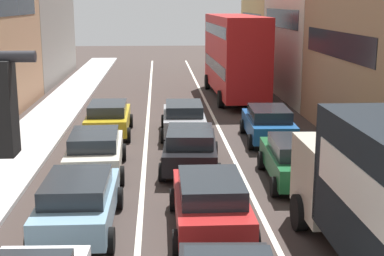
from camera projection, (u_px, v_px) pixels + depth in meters
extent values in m
cube|color=#AFAFAF|center=(44.00, 124.00, 26.92)|extent=(2.60, 64.00, 0.14)
cube|color=silver|center=(147.00, 124.00, 27.24)|extent=(0.16, 60.00, 0.01)
cube|color=silver|center=(216.00, 123.00, 27.44)|extent=(0.16, 60.00, 0.01)
cube|color=black|center=(9.00, 5.00, 27.51)|extent=(0.02, 11.73, 1.10)
cube|color=tan|center=(294.00, 25.00, 45.05)|extent=(7.00, 10.90, 8.02)
cube|color=black|center=(251.00, 20.00, 44.75)|extent=(0.02, 8.80, 1.10)
cube|color=beige|center=(337.00, 26.00, 34.25)|extent=(7.00, 10.90, 8.86)
cube|color=black|center=(281.00, 18.00, 33.94)|extent=(0.02, 8.80, 1.10)
cube|color=black|center=(336.00, 45.00, 23.41)|extent=(0.02, 8.80, 1.10)
sphere|color=red|center=(1.00, 77.00, 4.94)|extent=(0.18, 0.18, 0.18)
sphere|color=#F2A519|center=(3.00, 105.00, 5.00)|extent=(0.18, 0.18, 0.18)
sphere|color=green|center=(5.00, 133.00, 5.05)|extent=(0.18, 0.18, 0.18)
cube|color=#B7B29E|center=(348.00, 178.00, 14.31)|extent=(2.40, 2.40, 1.90)
cube|color=black|center=(334.00, 151.00, 15.40)|extent=(2.02, 0.03, 0.70)
cube|color=white|center=(355.00, 189.00, 10.35)|extent=(0.02, 4.48, 0.90)
cylinder|color=black|center=(300.00, 212.00, 14.53)|extent=(0.30, 0.96, 0.96)
cube|color=#A51E1E|center=(210.00, 206.00, 14.48)|extent=(1.81, 4.30, 0.70)
cube|color=#1E2328|center=(211.00, 188.00, 14.16)|extent=(1.59, 2.41, 0.52)
cylinder|color=black|center=(173.00, 200.00, 15.93)|extent=(0.22, 0.64, 0.64)
cylinder|color=black|center=(237.00, 198.00, 16.03)|extent=(0.22, 0.64, 0.64)
cylinder|color=black|center=(177.00, 243.00, 13.08)|extent=(0.22, 0.64, 0.64)
cylinder|color=black|center=(254.00, 241.00, 13.19)|extent=(0.22, 0.64, 0.64)
cube|color=#759EB7|center=(79.00, 205.00, 14.50)|extent=(1.83, 4.31, 0.70)
cube|color=#1E2328|center=(77.00, 188.00, 14.18)|extent=(1.60, 2.42, 0.52)
cylinder|color=black|center=(55.00, 199.00, 15.95)|extent=(0.22, 0.64, 0.64)
cylinder|color=black|center=(119.00, 198.00, 16.05)|extent=(0.22, 0.64, 0.64)
cylinder|color=black|center=(31.00, 242.00, 13.10)|extent=(0.22, 0.64, 0.64)
cylinder|color=black|center=(110.00, 240.00, 13.20)|extent=(0.22, 0.64, 0.64)
cube|color=black|center=(190.00, 151.00, 19.84)|extent=(2.09, 4.41, 0.70)
cube|color=#1E2328|center=(190.00, 137.00, 19.52)|extent=(1.75, 2.51, 0.52)
cylinder|color=black|center=(167.00, 149.00, 21.35)|extent=(0.26, 0.65, 0.64)
cylinder|color=black|center=(215.00, 149.00, 21.34)|extent=(0.26, 0.65, 0.64)
cylinder|color=black|center=(162.00, 172.00, 18.50)|extent=(0.26, 0.65, 0.64)
cylinder|color=black|center=(217.00, 172.00, 18.49)|extent=(0.26, 0.65, 0.64)
cube|color=beige|center=(95.00, 154.00, 19.38)|extent=(1.95, 4.36, 0.70)
cube|color=#1E2328|center=(94.00, 140.00, 19.06)|extent=(1.67, 2.46, 0.52)
cylinder|color=black|center=(74.00, 153.00, 20.79)|extent=(0.24, 0.65, 0.64)
cylinder|color=black|center=(123.00, 152.00, 20.96)|extent=(0.24, 0.65, 0.64)
cylinder|color=black|center=(64.00, 177.00, 17.95)|extent=(0.24, 0.65, 0.64)
cylinder|color=black|center=(121.00, 176.00, 18.13)|extent=(0.24, 0.65, 0.64)
cube|color=gray|center=(184.00, 120.00, 24.90)|extent=(1.87, 4.33, 0.70)
cube|color=#1E2328|center=(184.00, 109.00, 24.58)|extent=(1.62, 2.43, 0.52)
cylinder|color=black|center=(164.00, 121.00, 26.36)|extent=(0.23, 0.64, 0.64)
cylinder|color=black|center=(202.00, 121.00, 26.45)|extent=(0.23, 0.64, 0.64)
cylinder|color=black|center=(163.00, 136.00, 23.51)|extent=(0.23, 0.64, 0.64)
cylinder|color=black|center=(207.00, 135.00, 23.60)|extent=(0.23, 0.64, 0.64)
cube|color=#B29319|center=(109.00, 120.00, 24.94)|extent=(1.84, 4.32, 0.70)
cube|color=#1E2328|center=(108.00, 109.00, 24.62)|extent=(1.61, 2.42, 0.52)
cylinder|color=black|center=(92.00, 121.00, 26.38)|extent=(0.23, 0.64, 0.64)
cylinder|color=black|center=(130.00, 121.00, 26.51)|extent=(0.23, 0.64, 0.64)
cylinder|color=black|center=(84.00, 136.00, 23.53)|extent=(0.23, 0.64, 0.64)
cylinder|color=black|center=(128.00, 135.00, 23.66)|extent=(0.23, 0.64, 0.64)
cube|color=#19592D|center=(295.00, 162.00, 18.39)|extent=(1.99, 4.37, 0.70)
cube|color=#1E2328|center=(297.00, 148.00, 18.07)|extent=(1.69, 2.47, 0.52)
cylinder|color=black|center=(261.00, 160.00, 19.87)|extent=(0.25, 0.65, 0.64)
cylinder|color=black|center=(312.00, 160.00, 19.91)|extent=(0.25, 0.65, 0.64)
cylinder|color=black|center=(275.00, 187.00, 17.02)|extent=(0.25, 0.65, 0.64)
cylinder|color=black|center=(334.00, 187.00, 17.05)|extent=(0.25, 0.65, 0.64)
cube|color=#194C8C|center=(268.00, 126.00, 23.82)|extent=(1.97, 4.37, 0.70)
cube|color=#1E2328|center=(269.00, 114.00, 23.51)|extent=(1.68, 2.47, 0.52)
cylinder|color=black|center=(243.00, 126.00, 25.31)|extent=(0.25, 0.65, 0.64)
cylinder|color=black|center=(283.00, 126.00, 25.35)|extent=(0.25, 0.65, 0.64)
cylinder|color=black|center=(251.00, 142.00, 22.46)|extent=(0.25, 0.65, 0.64)
cylinder|color=black|center=(296.00, 142.00, 22.50)|extent=(0.25, 0.65, 0.64)
cube|color=#B21919|center=(234.00, 71.00, 34.24)|extent=(2.72, 10.55, 2.40)
cube|color=black|center=(234.00, 65.00, 34.16)|extent=(2.74, 9.92, 0.70)
cube|color=#B21919|center=(235.00, 34.00, 33.73)|extent=(2.72, 10.55, 2.16)
cube|color=black|center=(235.00, 30.00, 33.68)|extent=(2.74, 9.92, 0.64)
cylinder|color=black|center=(207.00, 82.00, 38.08)|extent=(0.32, 1.01, 1.00)
cylinder|color=black|center=(243.00, 81.00, 38.28)|extent=(0.32, 1.01, 1.00)
cylinder|color=black|center=(221.00, 99.00, 31.34)|extent=(0.32, 1.01, 1.00)
cylinder|color=black|center=(264.00, 98.00, 31.55)|extent=(0.32, 1.01, 1.00)
cylinder|color=#262D47|center=(8.00, 133.00, 23.56)|extent=(0.16, 0.16, 0.82)
cylinder|color=#262D47|center=(13.00, 133.00, 23.63)|extent=(0.16, 0.16, 0.82)
cylinder|color=gold|center=(9.00, 117.00, 23.44)|extent=(0.34, 0.34, 0.60)
sphere|color=tan|center=(8.00, 107.00, 23.35)|extent=(0.24, 0.24, 0.24)
cylinder|color=gold|center=(4.00, 117.00, 23.35)|extent=(0.10, 0.10, 0.55)
cylinder|color=gold|center=(15.00, 116.00, 23.52)|extent=(0.10, 0.10, 0.55)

